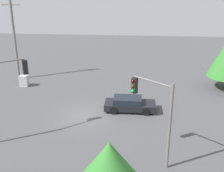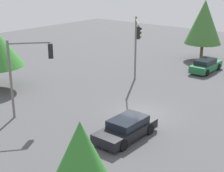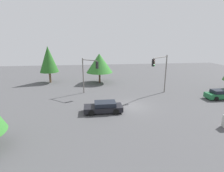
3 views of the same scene
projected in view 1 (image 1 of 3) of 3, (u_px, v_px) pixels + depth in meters
The scene contains 5 objects.
ground_plane at pixel (85, 115), 24.92m from camera, with size 80.00×80.00×0.00m, color #4C4C4F.
sedan_dark at pixel (129, 104), 25.68m from camera, with size 4.62×2.03×1.29m.
traffic_signal_cross at pixel (154, 106), 17.41m from camera, with size 2.51×2.16×5.72m.
utility_pole_tall at pixel (14, 34), 32.48m from camera, with size 2.20×0.28×10.35m.
electrical_cabinet at pixel (24, 81), 31.69m from camera, with size 0.91×0.69×1.26m, color #B2B2AD.
Camera 1 is at (-4.36, 22.14, 11.15)m, focal length 45.00 mm.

